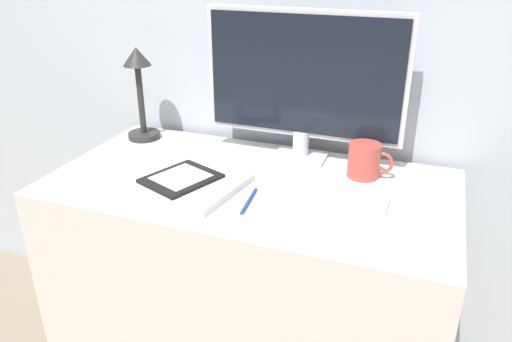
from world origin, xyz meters
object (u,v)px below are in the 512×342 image
keyboard (334,196)px  pen (249,201)px  ereader (181,178)px  coffee_mug (365,161)px  monitor (303,81)px  laptop (182,181)px  desk_lamp (139,85)px

keyboard → pen: size_ratio=2.06×
ereader → pen: bearing=-4.8°
coffee_mug → pen: bearing=-133.5°
keyboard → monitor: bearing=123.9°
monitor → coffee_mug: (0.20, -0.06, -0.19)m
keyboard → laptop: laptop is taller
keyboard → laptop: (-0.40, -0.06, 0.00)m
desk_lamp → coffee_mug: (0.74, -0.04, -0.13)m
monitor → desk_lamp: bearing=-177.9°
pen → keyboard: bearing=25.6°
keyboard → coffee_mug: bearing=73.4°
laptop → ereader: ereader is taller
monitor → keyboard: monitor is taller
keyboard → desk_lamp: size_ratio=0.91×
ereader → keyboard: bearing=11.0°
coffee_mug → pen: 0.36m
coffee_mug → keyboard: bearing=-106.6°
laptop → coffee_mug: bearing=27.0°
monitor → pen: monitor is taller
coffee_mug → desk_lamp: bearing=176.5°
ereader → pen: (0.20, -0.02, -0.02)m
laptop → pen: size_ratio=2.59×
monitor → ereader: size_ratio=2.61×
monitor → ereader: 0.44m
ereader → desk_lamp: 0.44m
laptop → ereader: bearing=-74.2°
laptop → desk_lamp: size_ratio=1.14×
monitor → keyboard: (0.15, -0.23, -0.23)m
monitor → desk_lamp: size_ratio=1.94×
coffee_mug → pen: coffee_mug is taller
ereader → coffee_mug: 0.51m
coffee_mug → ereader: bearing=-151.6°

